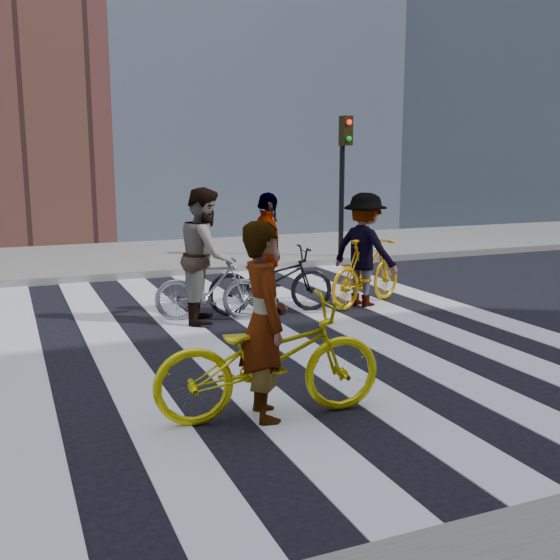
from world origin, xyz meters
TOP-DOWN VIEW (x-y plane):
  - ground at (0.00, 0.00)m, footprint 100.00×100.00m
  - sidewalk_far at (0.00, 7.50)m, footprint 100.00×5.00m
  - zebra_crosswalk at (0.00, 0.00)m, footprint 8.25×10.00m
  - traffic_signal at (4.40, 5.32)m, footprint 0.22×0.42m
  - bike_yellow_left at (-0.64, -2.65)m, footprint 2.21×0.99m
  - bike_silver_mid at (-0.07, 1.13)m, footprint 1.69×0.99m
  - bike_yellow_right at (2.60, 1.14)m, footprint 1.91×1.25m
  - bike_dark_rear at (0.95, 1.22)m, footprint 2.05×0.95m
  - rider_left at (-0.69, -2.65)m, footprint 0.51×0.72m
  - rider_mid at (-0.12, 1.13)m, footprint 1.03×1.16m
  - rider_right at (2.55, 1.14)m, footprint 1.12×1.37m
  - rider_rear at (0.90, 1.22)m, footprint 0.60×1.15m

SIDE VIEW (x-z plane):
  - ground at x=0.00m, z-range 0.00..0.00m
  - zebra_crosswalk at x=0.00m, z-range 0.00..0.01m
  - sidewalk_far at x=0.00m, z-range 0.00..0.15m
  - bike_silver_mid at x=-0.07m, z-range 0.00..0.98m
  - bike_dark_rear at x=0.95m, z-range 0.00..1.04m
  - bike_yellow_right at x=2.60m, z-range 0.00..1.12m
  - bike_yellow_left at x=-0.64m, z-range 0.00..1.12m
  - rider_left at x=-0.69m, z-range 0.00..1.83m
  - rider_right at x=2.55m, z-range 0.00..1.84m
  - rider_rear at x=0.90m, z-range 0.00..1.88m
  - rider_mid at x=-0.12m, z-range 0.00..1.97m
  - traffic_signal at x=4.40m, z-range 0.62..3.94m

